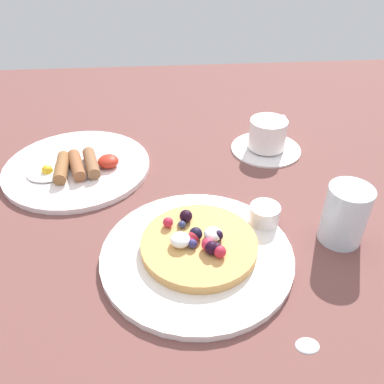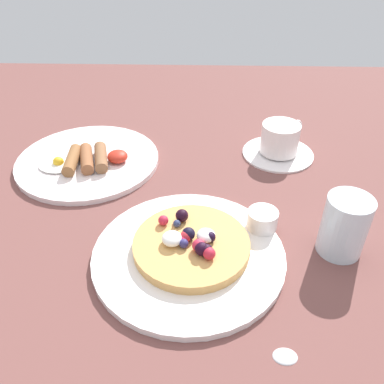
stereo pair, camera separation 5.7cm
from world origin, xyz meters
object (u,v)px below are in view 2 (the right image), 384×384
Objects in this scene: pancake_plate at (189,255)px; coffee_cup at (281,137)px; syrup_ramekin at (262,219)px; coffee_saucer at (278,153)px; breakfast_plate at (88,161)px; water_glass at (344,226)px.

coffee_cup is at bearing 59.77° from pancake_plate.
coffee_cup is (16.91, 29.02, 3.25)cm from pancake_plate.
syrup_ramekin is at bearing 27.48° from pancake_plate.
coffee_saucer is (5.88, 23.23, -2.21)cm from syrup_ramekin.
coffee_cup reaches higher than breakfast_plate.
breakfast_plate is at bearing 148.77° from syrup_ramekin.
pancake_plate is 5.97× the size of syrup_ramekin.
syrup_ramekin is 24.14cm from coffee_cup.
syrup_ramekin is 36.63cm from breakfast_plate.
coffee_saucer is at bearing 6.55° from breakfast_plate.
syrup_ramekin is 11.54cm from water_glass.
water_glass is at bearing -17.42° from syrup_ramekin.
coffee_cup is (37.28, 4.39, 3.28)cm from breakfast_plate.
pancake_plate and breakfast_plate have the same top height.
coffee_saucer is 1.58× the size of coffee_cup.
syrup_ramekin is at bearing -104.44° from coffee_cup.
coffee_saucer is at bearing -137.06° from coffee_cup.
coffee_cup is 27.20cm from water_glass.
pancake_plate is 33.75cm from coffee_cup.
water_glass reaches higher than pancake_plate.
water_glass is at bearing -27.97° from breakfast_plate.
water_glass reaches higher than coffee_cup.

